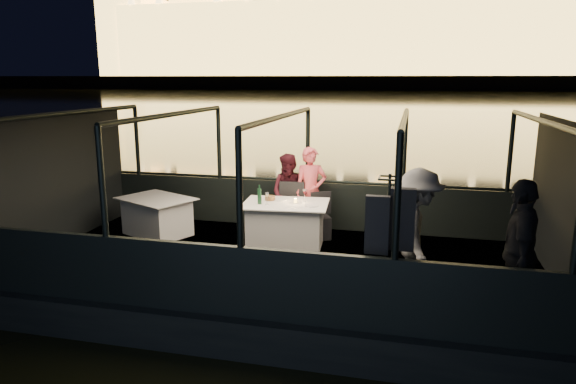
% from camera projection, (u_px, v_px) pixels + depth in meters
% --- Properties ---
extents(river_water, '(500.00, 500.00, 0.00)m').
position_uv_depth(river_water, '(402.00, 99.00, 84.19)').
color(river_water, black).
rests_on(river_water, ground).
extents(boat_hull, '(8.60, 4.40, 1.00)m').
position_uv_depth(boat_hull, '(282.00, 291.00, 8.30)').
color(boat_hull, black).
rests_on(boat_hull, river_water).
extents(boat_deck, '(8.00, 4.00, 0.04)m').
position_uv_depth(boat_deck, '(282.00, 262.00, 8.20)').
color(boat_deck, black).
rests_on(boat_deck, boat_hull).
extents(gunwale_port, '(8.00, 0.08, 0.90)m').
position_uv_depth(gunwale_port, '(307.00, 205.00, 9.99)').
color(gunwale_port, black).
rests_on(gunwale_port, boat_deck).
extents(gunwale_starboard, '(8.00, 0.08, 0.90)m').
position_uv_depth(gunwale_starboard, '(241.00, 282.00, 6.20)').
color(gunwale_starboard, black).
rests_on(gunwale_starboard, boat_deck).
extents(cabin_glass_port, '(8.00, 0.02, 1.40)m').
position_uv_depth(cabin_glass_port, '(308.00, 146.00, 9.74)').
color(cabin_glass_port, '#99B2B2').
rests_on(cabin_glass_port, gunwale_port).
extents(cabin_glass_starboard, '(8.00, 0.02, 1.40)m').
position_uv_depth(cabin_glass_starboard, '(239.00, 189.00, 5.95)').
color(cabin_glass_starboard, '#99B2B2').
rests_on(cabin_glass_starboard, gunwale_starboard).
extents(cabin_roof_glass, '(8.00, 4.00, 0.02)m').
position_uv_depth(cabin_roof_glass, '(282.00, 116.00, 7.69)').
color(cabin_roof_glass, '#99B2B2').
rests_on(cabin_roof_glass, boat_deck).
extents(end_wall_fore, '(0.02, 4.00, 2.30)m').
position_uv_depth(end_wall_fore, '(58.00, 179.00, 8.86)').
color(end_wall_fore, black).
rests_on(end_wall_fore, boat_deck).
extents(end_wall_aft, '(0.02, 4.00, 2.30)m').
position_uv_depth(end_wall_aft, '(564.00, 206.00, 7.02)').
color(end_wall_aft, black).
rests_on(end_wall_aft, boat_deck).
extents(canopy_ribs, '(8.00, 4.00, 2.30)m').
position_uv_depth(canopy_ribs, '(282.00, 191.00, 7.94)').
color(canopy_ribs, black).
rests_on(canopy_ribs, boat_deck).
extents(embankment, '(400.00, 140.00, 6.00)m').
position_uv_depth(embankment, '(410.00, 84.00, 207.30)').
color(embankment, '#423D33').
rests_on(embankment, ground).
extents(dining_table_central, '(1.54, 1.18, 0.77)m').
position_uv_depth(dining_table_central, '(286.00, 224.00, 8.89)').
color(dining_table_central, white).
rests_on(dining_table_central, boat_deck).
extents(dining_table_aft, '(1.60, 1.43, 0.70)m').
position_uv_depth(dining_table_aft, '(157.00, 214.00, 9.53)').
color(dining_table_aft, white).
rests_on(dining_table_aft, boat_deck).
extents(chair_port_left, '(0.48, 0.48, 0.99)m').
position_uv_depth(chair_port_left, '(289.00, 214.00, 9.31)').
color(chair_port_left, black).
rests_on(chair_port_left, boat_deck).
extents(chair_port_right, '(0.50, 0.50, 0.82)m').
position_uv_depth(chair_port_right, '(319.00, 214.00, 9.31)').
color(chair_port_right, black).
rests_on(chair_port_right, boat_deck).
extents(coat_stand, '(0.54, 0.46, 1.79)m').
position_uv_depth(coat_stand, '(387.00, 248.00, 6.07)').
color(coat_stand, black).
rests_on(coat_stand, boat_deck).
extents(person_woman_coral, '(0.68, 0.56, 1.64)m').
position_uv_depth(person_woman_coral, '(311.00, 195.00, 9.48)').
color(person_woman_coral, '#E05159').
rests_on(person_woman_coral, boat_deck).
extents(person_man_maroon, '(0.82, 0.70, 1.51)m').
position_uv_depth(person_man_maroon, '(290.00, 194.00, 9.53)').
color(person_man_maroon, '#3A1018').
rests_on(person_man_maroon, boat_deck).
extents(passenger_stripe, '(0.72, 1.17, 1.74)m').
position_uv_depth(passenger_stripe, '(417.00, 235.00, 6.72)').
color(passenger_stripe, silver).
rests_on(passenger_stripe, boat_deck).
extents(passenger_dark, '(0.57, 1.08, 1.76)m').
position_uv_depth(passenger_dark, '(519.00, 255.00, 5.98)').
color(passenger_dark, black).
rests_on(passenger_dark, boat_deck).
extents(wine_bottle, '(0.08, 0.08, 0.33)m').
position_uv_depth(wine_bottle, '(260.00, 195.00, 8.72)').
color(wine_bottle, '#14391F').
rests_on(wine_bottle, dining_table_central).
extents(bread_basket, '(0.21, 0.21, 0.07)m').
position_uv_depth(bread_basket, '(270.00, 198.00, 9.00)').
color(bread_basket, brown).
rests_on(bread_basket, dining_table_central).
extents(amber_candle, '(0.06, 0.06, 0.07)m').
position_uv_depth(amber_candle, '(295.00, 200.00, 8.83)').
color(amber_candle, yellow).
rests_on(amber_candle, dining_table_central).
extents(plate_near, '(0.28, 0.28, 0.01)m').
position_uv_depth(plate_near, '(312.00, 206.00, 8.60)').
color(plate_near, white).
rests_on(plate_near, dining_table_central).
extents(plate_far, '(0.26, 0.26, 0.01)m').
position_uv_depth(plate_far, '(280.00, 200.00, 9.02)').
color(plate_far, silver).
rests_on(plate_far, dining_table_central).
extents(wine_glass_white, '(0.07, 0.07, 0.20)m').
position_uv_depth(wine_glass_white, '(267.00, 199.00, 8.68)').
color(wine_glass_white, white).
rests_on(wine_glass_white, dining_table_central).
extents(wine_glass_red, '(0.08, 0.08, 0.21)m').
position_uv_depth(wine_glass_red, '(305.00, 196.00, 8.91)').
color(wine_glass_red, silver).
rests_on(wine_glass_red, dining_table_central).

